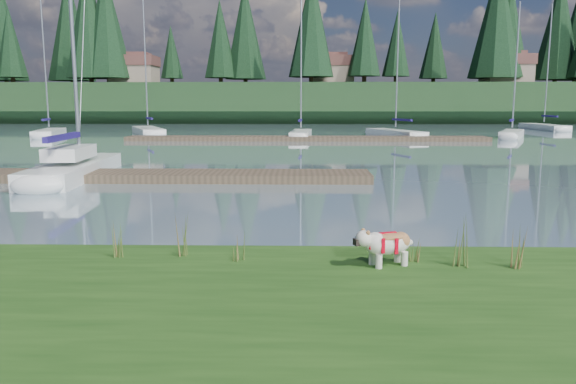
{
  "coord_description": "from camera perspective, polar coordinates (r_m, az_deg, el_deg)",
  "views": [
    {
      "loc": [
        1.51,
        -10.7,
        2.75
      ],
      "look_at": [
        1.3,
        -0.5,
        1.11
      ],
      "focal_mm": 35.0,
      "sensor_mm": 36.0,
      "label": 1
    }
  ],
  "objects": [
    {
      "name": "sailboat_bg_1",
      "position": [
        51.29,
        -14.15,
        6.13
      ],
      "size": [
        5.18,
        9.15,
        13.53
      ],
      "rotation": [
        0.0,
        0.0,
        1.97
      ],
      "color": "white",
      "rests_on": "ground"
    },
    {
      "name": "conifer_3",
      "position": [
        83.98,
        -6.92,
        15.19
      ],
      "size": [
        4.84,
        4.84,
        12.25
      ],
      "color": "#382619",
      "rests_on": "ridge"
    },
    {
      "name": "conifer_6",
      "position": [
        83.8,
        20.48,
        16.27
      ],
      "size": [
        7.04,
        7.04,
        17.0
      ],
      "color": "#382619",
      "rests_on": "ridge"
    },
    {
      "name": "weed_4",
      "position": [
        8.73,
        12.7,
        -5.96
      ],
      "size": [
        0.17,
        0.14,
        0.38
      ],
      "color": "#475B23",
      "rests_on": "bank"
    },
    {
      "name": "sailboat_bg_4",
      "position": [
        47.84,
        21.84,
        5.56
      ],
      "size": [
        4.16,
        6.87,
        10.36
      ],
      "rotation": [
        0.0,
        0.0,
        1.14
      ],
      "color": "white",
      "rests_on": "ground"
    },
    {
      "name": "house_0",
      "position": [
        84.18,
        -15.35,
        11.9
      ],
      "size": [
        6.3,
        5.3,
        4.65
      ],
      "color": "gray",
      "rests_on": "ridge"
    },
    {
      "name": "sailboat_bg_2",
      "position": [
        44.26,
        1.36,
        5.98
      ],
      "size": [
        1.79,
        7.08,
        10.64
      ],
      "rotation": [
        0.0,
        0.0,
        1.51
      ],
      "color": "white",
      "rests_on": "ground"
    },
    {
      "name": "dock_far",
      "position": [
        40.79,
        1.9,
        5.45
      ],
      "size": [
        26.0,
        2.2,
        0.3
      ],
      "primitive_type": "cube",
      "color": "#4C3D2C",
      "rests_on": "ground"
    },
    {
      "name": "weed_1",
      "position": [
        8.65,
        -5.1,
        -5.65
      ],
      "size": [
        0.17,
        0.14,
        0.47
      ],
      "color": "#475B23",
      "rests_on": "bank"
    },
    {
      "name": "mud_lip",
      "position": [
        9.61,
        -7.95,
        -7.15
      ],
      "size": [
        60.0,
        0.5,
        0.14
      ],
      "primitive_type": "cube",
      "color": "#33281C",
      "rests_on": "ground"
    },
    {
      "name": "conifer_2",
      "position": [
        83.75,
        -17.98,
        16.09
      ],
      "size": [
        6.6,
        6.6,
        16.05
      ],
      "color": "#382619",
      "rests_on": "ridge"
    },
    {
      "name": "sailboat_bg_0",
      "position": [
        50.16,
        -22.94,
        5.62
      ],
      "size": [
        3.25,
        7.79,
        11.13
      ],
      "rotation": [
        0.0,
        0.0,
        1.81
      ],
      "color": "white",
      "rests_on": "ground"
    },
    {
      "name": "bulldog",
      "position": [
        8.45,
        10.02,
        -5.06
      ],
      "size": [
        0.95,
        0.59,
        0.56
      ],
      "rotation": [
        0.0,
        0.0,
        3.48
      ],
      "color": "silver",
      "rests_on": "bank"
    },
    {
      "name": "weed_2",
      "position": [
        8.65,
        17.01,
        -5.11
      ],
      "size": [
        0.17,
        0.14,
        0.79
      ],
      "color": "#475B23",
      "rests_on": "bank"
    },
    {
      "name": "ground",
      "position": [
        40.83,
        -0.92,
        5.25
      ],
      "size": [
        200.0,
        200.0,
        0.0
      ],
      "primitive_type": "plane",
      "color": "#7893A1",
      "rests_on": "ground"
    },
    {
      "name": "dock_near",
      "position": [
        20.62,
        -14.3,
        1.6
      ],
      "size": [
        16.0,
        2.0,
        0.3
      ],
      "primitive_type": "cube",
      "color": "#4C3D2C",
      "rests_on": "ground"
    },
    {
      "name": "conifer_4",
      "position": [
        77.41,
        2.4,
        16.78
      ],
      "size": [
        6.16,
        6.16,
        15.1
      ],
      "color": "#382619",
      "rests_on": "ridge"
    },
    {
      "name": "weed_5",
      "position": [
        8.82,
        22.18,
        -5.32
      ],
      "size": [
        0.17,
        0.14,
        0.72
      ],
      "color": "#475B23",
      "rests_on": "bank"
    },
    {
      "name": "sailboat_bg_5",
      "position": [
        62.65,
        24.23,
        6.09
      ],
      "size": [
        2.13,
        8.74,
        12.3
      ],
      "rotation": [
        0.0,
        0.0,
        1.62
      ],
      "color": "white",
      "rests_on": "ground"
    },
    {
      "name": "weed_0",
      "position": [
        8.97,
        -10.53,
        -4.58
      ],
      "size": [
        0.17,
        0.14,
        0.71
      ],
      "color": "#475B23",
      "rests_on": "bank"
    },
    {
      "name": "weed_3",
      "position": [
        9.16,
        -16.77,
        -4.88
      ],
      "size": [
        0.17,
        0.14,
        0.58
      ],
      "color": "#475B23",
      "rests_on": "bank"
    },
    {
      "name": "conifer_5",
      "position": [
        82.22,
        11.0,
        14.59
      ],
      "size": [
        3.96,
        3.96,
        10.35
      ],
      "color": "#382619",
      "rests_on": "ridge"
    },
    {
      "name": "house_2",
      "position": [
        84.77,
        21.3,
        11.59
      ],
      "size": [
        6.3,
        5.3,
        4.65
      ],
      "color": "gray",
      "rests_on": "ridge"
    },
    {
      "name": "conifer_1",
      "position": [
        92.04,
        -26.39,
        13.51
      ],
      "size": [
        4.4,
        4.4,
        11.3
      ],
      "color": "#382619",
      "rests_on": "ridge"
    },
    {
      "name": "sailboat_bg_3",
      "position": [
        46.23,
        10.41,
        5.96
      ],
      "size": [
        4.27,
        8.19,
        11.93
      ],
      "rotation": [
        0.0,
        0.0,
        1.92
      ],
      "color": "white",
      "rests_on": "ground"
    },
    {
      "name": "house_1",
      "position": [
        81.96,
        4.45,
        12.27
      ],
      "size": [
        6.3,
        5.3,
        4.65
      ],
      "color": "gray",
      "rests_on": "ridge"
    },
    {
      "name": "sailboat_main",
      "position": [
        22.74,
        -20.41,
        2.67
      ],
      "size": [
        2.34,
        8.5,
        12.13
      ],
      "rotation": [
        0.0,
        0.0,
        1.65
      ],
      "color": "white",
      "rests_on": "ground"
    },
    {
      "name": "ridge",
      "position": [
        83.72,
        0.18,
        8.94
      ],
      "size": [
        200.0,
        20.0,
        5.0
      ],
      "primitive_type": "cube",
      "color": "#183118",
      "rests_on": "ground"
    }
  ]
}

